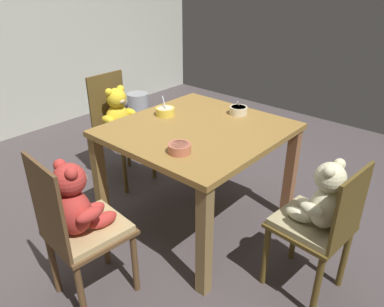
{
  "coord_description": "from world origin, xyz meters",
  "views": [
    {
      "loc": [
        -1.71,
        -1.45,
        1.7
      ],
      "look_at": [
        0.0,
        0.05,
        0.54
      ],
      "focal_mm": 34.49,
      "sensor_mm": 36.0,
      "label": 1
    }
  ],
  "objects_px": {
    "porridge_bowl_cream_near_right": "(238,110)",
    "metal_pail": "(138,102)",
    "teddy_chair_near_left": "(78,215)",
    "teddy_chair_near_front": "(321,211)",
    "porridge_bowl_yellow_far_center": "(165,111)",
    "teddy_chair_far_center": "(119,119)",
    "porridge_bowl_terracotta_near_left": "(180,148)",
    "dining_table": "(198,142)"
  },
  "relations": [
    {
      "from": "teddy_chair_far_center",
      "to": "porridge_bowl_terracotta_near_left",
      "type": "bearing_deg",
      "value": -20.86
    },
    {
      "from": "teddy_chair_near_left",
      "to": "porridge_bowl_cream_near_right",
      "type": "height_order",
      "value": "teddy_chair_near_left"
    },
    {
      "from": "metal_pail",
      "to": "teddy_chair_near_left",
      "type": "bearing_deg",
      "value": -136.44
    },
    {
      "from": "dining_table",
      "to": "porridge_bowl_yellow_far_center",
      "type": "bearing_deg",
      "value": 86.57
    },
    {
      "from": "porridge_bowl_yellow_far_center",
      "to": "porridge_bowl_terracotta_near_left",
      "type": "distance_m",
      "value": 0.61
    },
    {
      "from": "teddy_chair_near_front",
      "to": "metal_pail",
      "type": "bearing_deg",
      "value": -19.47
    },
    {
      "from": "teddy_chair_near_left",
      "to": "metal_pail",
      "type": "height_order",
      "value": "teddy_chair_near_left"
    },
    {
      "from": "dining_table",
      "to": "teddy_chair_near_left",
      "type": "relative_size",
      "value": 1.17
    },
    {
      "from": "teddy_chair_far_center",
      "to": "porridge_bowl_cream_near_right",
      "type": "height_order",
      "value": "teddy_chair_far_center"
    },
    {
      "from": "porridge_bowl_yellow_far_center",
      "to": "metal_pail",
      "type": "height_order",
      "value": "porridge_bowl_yellow_far_center"
    },
    {
      "from": "dining_table",
      "to": "teddy_chair_near_left",
      "type": "distance_m",
      "value": 0.94
    },
    {
      "from": "teddy_chair_far_center",
      "to": "metal_pail",
      "type": "bearing_deg",
      "value": 134.19
    },
    {
      "from": "porridge_bowl_cream_near_right",
      "to": "teddy_chair_far_center",
      "type": "bearing_deg",
      "value": 107.74
    },
    {
      "from": "teddy_chair_near_left",
      "to": "porridge_bowl_cream_near_right",
      "type": "distance_m",
      "value": 1.34
    },
    {
      "from": "teddy_chair_far_center",
      "to": "porridge_bowl_terracotta_near_left",
      "type": "relative_size",
      "value": 6.91
    },
    {
      "from": "metal_pail",
      "to": "porridge_bowl_terracotta_near_left",
      "type": "bearing_deg",
      "value": -125.75
    },
    {
      "from": "dining_table",
      "to": "porridge_bowl_cream_near_right",
      "type": "relative_size",
      "value": 8.22
    },
    {
      "from": "teddy_chair_near_left",
      "to": "teddy_chair_near_front",
      "type": "bearing_deg",
      "value": -41.85
    },
    {
      "from": "teddy_chair_near_left",
      "to": "metal_pail",
      "type": "xyz_separation_m",
      "value": [
        2.25,
        2.14,
        -0.45
      ]
    },
    {
      "from": "teddy_chair_near_front",
      "to": "porridge_bowl_yellow_far_center",
      "type": "distance_m",
      "value": 1.26
    },
    {
      "from": "porridge_bowl_cream_near_right",
      "to": "metal_pail",
      "type": "xyz_separation_m",
      "value": [
        0.94,
        2.21,
        -0.67
      ]
    },
    {
      "from": "dining_table",
      "to": "metal_pail",
      "type": "xyz_separation_m",
      "value": [
        1.31,
        2.15,
        -0.53
      ]
    },
    {
      "from": "teddy_chair_far_center",
      "to": "porridge_bowl_yellow_far_center",
      "type": "height_order",
      "value": "teddy_chair_far_center"
    },
    {
      "from": "dining_table",
      "to": "teddy_chair_near_left",
      "type": "xyz_separation_m",
      "value": [
        -0.94,
        0.01,
        -0.08
      ]
    },
    {
      "from": "teddy_chair_near_left",
      "to": "dining_table",
      "type": "bearing_deg",
      "value": 4.21
    },
    {
      "from": "dining_table",
      "to": "teddy_chair_far_center",
      "type": "xyz_separation_m",
      "value": [
        0.06,
        0.93,
        -0.09
      ]
    },
    {
      "from": "porridge_bowl_cream_near_right",
      "to": "metal_pail",
      "type": "distance_m",
      "value": 2.49
    },
    {
      "from": "teddy_chair_near_left",
      "to": "metal_pail",
      "type": "distance_m",
      "value": 3.14
    },
    {
      "from": "porridge_bowl_yellow_far_center",
      "to": "teddy_chair_near_left",
      "type": "bearing_deg",
      "value": -161.95
    },
    {
      "from": "dining_table",
      "to": "porridge_bowl_yellow_far_center",
      "type": "distance_m",
      "value": 0.35
    },
    {
      "from": "teddy_chair_near_front",
      "to": "metal_pail",
      "type": "xyz_separation_m",
      "value": [
        1.38,
        3.06,
        -0.44
      ]
    },
    {
      "from": "porridge_bowl_terracotta_near_left",
      "to": "metal_pail",
      "type": "relative_size",
      "value": 0.48
    },
    {
      "from": "teddy_chair_near_left",
      "to": "porridge_bowl_cream_near_right",
      "type": "relative_size",
      "value": 7.0
    },
    {
      "from": "porridge_bowl_terracotta_near_left",
      "to": "teddy_chair_near_left",
      "type": "bearing_deg",
      "value": 163.82
    },
    {
      "from": "teddy_chair_far_center",
      "to": "teddy_chair_near_left",
      "type": "relative_size",
      "value": 1.0
    },
    {
      "from": "porridge_bowl_cream_near_right",
      "to": "porridge_bowl_terracotta_near_left",
      "type": "bearing_deg",
      "value": -172.0
    },
    {
      "from": "dining_table",
      "to": "porridge_bowl_terracotta_near_left",
      "type": "xyz_separation_m",
      "value": [
        -0.35,
        -0.16,
        0.14
      ]
    },
    {
      "from": "dining_table",
      "to": "porridge_bowl_terracotta_near_left",
      "type": "bearing_deg",
      "value": -155.07
    },
    {
      "from": "porridge_bowl_cream_near_right",
      "to": "porridge_bowl_yellow_far_center",
      "type": "relative_size",
      "value": 0.97
    },
    {
      "from": "metal_pail",
      "to": "teddy_chair_near_front",
      "type": "bearing_deg",
      "value": -114.26
    },
    {
      "from": "dining_table",
      "to": "metal_pail",
      "type": "distance_m",
      "value": 2.58
    },
    {
      "from": "teddy_chair_near_left",
      "to": "porridge_bowl_yellow_far_center",
      "type": "distance_m",
      "value": 1.03
    }
  ]
}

